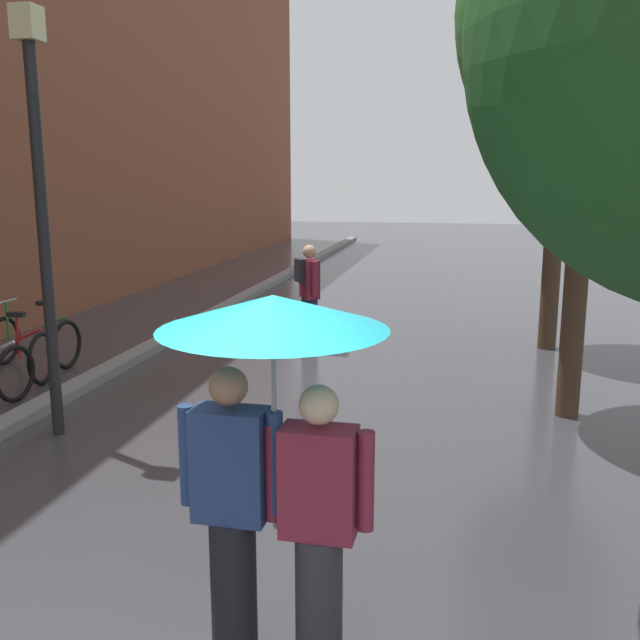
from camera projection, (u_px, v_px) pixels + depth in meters
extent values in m
cube|color=slate|center=(210.00, 315.00, 13.59)|extent=(0.30, 36.00, 0.12)
cylinder|color=#473323|center=(576.00, 284.00, 7.78)|extent=(0.26, 0.26, 3.04)
ellipsoid|color=#387533|center=(596.00, 10.00, 7.22)|extent=(2.85, 2.85, 3.51)
cylinder|color=#473323|center=(552.00, 256.00, 10.97)|extent=(0.28, 0.28, 2.95)
ellipsoid|color=#387533|center=(564.00, 84.00, 10.46)|extent=(2.46, 2.46, 2.88)
torus|color=black|center=(15.00, 374.00, 8.50)|extent=(0.12, 0.70, 0.70)
torus|color=black|center=(42.00, 358.00, 9.22)|extent=(0.12, 0.70, 0.70)
cylinder|color=red|center=(11.00, 343.00, 9.23)|extent=(0.88, 0.11, 0.43)
cylinder|color=red|center=(18.00, 337.00, 9.20)|extent=(0.04, 0.04, 0.55)
cube|color=black|center=(16.00, 314.00, 9.14)|extent=(0.23, 0.12, 0.06)
torus|color=black|center=(4.00, 341.00, 10.23)|extent=(0.09, 0.70, 0.70)
torus|color=black|center=(67.00, 344.00, 9.99)|extent=(0.09, 0.70, 0.70)
cylinder|color=#1E7A38|center=(40.00, 329.00, 10.05)|extent=(0.88, 0.07, 0.43)
cylinder|color=#1E7A38|center=(46.00, 324.00, 10.01)|extent=(0.04, 0.04, 0.55)
cube|color=black|center=(44.00, 303.00, 9.95)|extent=(0.22, 0.11, 0.06)
cylinder|color=#1E7A38|center=(7.00, 321.00, 10.15)|extent=(0.04, 0.04, 0.58)
cylinder|color=#9E9EA3|center=(6.00, 301.00, 10.09)|extent=(0.05, 0.46, 0.03)
cylinder|color=black|center=(234.00, 587.00, 3.96)|extent=(0.26, 0.26, 0.84)
cube|color=navy|center=(231.00, 464.00, 3.81)|extent=(0.40, 0.23, 0.63)
sphere|color=#9E7051|center=(228.00, 386.00, 3.72)|extent=(0.21, 0.21, 0.21)
cylinder|color=navy|center=(187.00, 455.00, 3.86)|extent=(0.09, 0.09, 0.57)
cylinder|color=navy|center=(275.00, 463.00, 3.75)|extent=(0.09, 0.09, 0.57)
cylinder|color=#2D2D33|center=(319.00, 602.00, 3.85)|extent=(0.26, 0.26, 0.80)
cube|color=maroon|center=(319.00, 482.00, 3.71)|extent=(0.40, 0.23, 0.60)
sphere|color=beige|center=(319.00, 405.00, 3.63)|extent=(0.21, 0.21, 0.21)
cylinder|color=maroon|center=(273.00, 472.00, 3.76)|extent=(0.09, 0.09, 0.54)
cylinder|color=maroon|center=(366.00, 481.00, 3.65)|extent=(0.09, 0.09, 0.54)
cylinder|color=#9E9EA3|center=(275.00, 430.00, 3.73)|extent=(0.02, 0.02, 1.13)
cone|color=#1EB2C6|center=(273.00, 312.00, 3.61)|extent=(1.21, 1.21, 0.18)
cylinder|color=black|center=(45.00, 248.00, 7.11)|extent=(0.12, 0.12, 3.95)
cube|color=beige|center=(27.00, 23.00, 6.69)|extent=(0.24, 0.24, 0.32)
cylinder|color=#1E233D|center=(310.00, 323.00, 11.21)|extent=(0.26, 0.26, 0.81)
cube|color=maroon|center=(309.00, 279.00, 11.07)|extent=(0.39, 0.46, 0.61)
sphere|color=tan|center=(309.00, 252.00, 10.98)|extent=(0.21, 0.21, 0.21)
cylinder|color=maroon|center=(305.00, 275.00, 11.29)|extent=(0.09, 0.09, 0.55)
cylinder|color=maroon|center=(315.00, 279.00, 10.83)|extent=(0.09, 0.09, 0.55)
cube|color=black|center=(301.00, 270.00, 10.99)|extent=(0.25, 0.30, 0.36)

